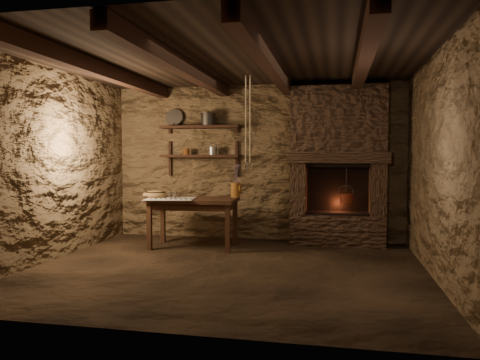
% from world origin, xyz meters
% --- Properties ---
extents(floor, '(4.50, 4.50, 0.00)m').
position_xyz_m(floor, '(0.00, 0.00, 0.00)').
color(floor, black).
rests_on(floor, ground).
extents(back_wall, '(4.50, 0.04, 2.40)m').
position_xyz_m(back_wall, '(0.00, 2.00, 1.20)').
color(back_wall, '#4D3924').
rests_on(back_wall, floor).
extents(front_wall, '(4.50, 0.04, 2.40)m').
position_xyz_m(front_wall, '(0.00, -2.00, 1.20)').
color(front_wall, '#4D3924').
rests_on(front_wall, floor).
extents(left_wall, '(0.04, 4.00, 2.40)m').
position_xyz_m(left_wall, '(-2.25, 0.00, 1.20)').
color(left_wall, '#4D3924').
rests_on(left_wall, floor).
extents(right_wall, '(0.04, 4.00, 2.40)m').
position_xyz_m(right_wall, '(2.25, 0.00, 1.20)').
color(right_wall, '#4D3924').
rests_on(right_wall, floor).
extents(ceiling, '(4.50, 4.00, 0.04)m').
position_xyz_m(ceiling, '(0.00, 0.00, 2.40)').
color(ceiling, black).
rests_on(ceiling, back_wall).
extents(beam_far_left, '(0.14, 3.95, 0.16)m').
position_xyz_m(beam_far_left, '(-1.50, 0.00, 2.31)').
color(beam_far_left, black).
rests_on(beam_far_left, ceiling).
extents(beam_mid_left, '(0.14, 3.95, 0.16)m').
position_xyz_m(beam_mid_left, '(-0.50, 0.00, 2.31)').
color(beam_mid_left, black).
rests_on(beam_mid_left, ceiling).
extents(beam_mid_right, '(0.14, 3.95, 0.16)m').
position_xyz_m(beam_mid_right, '(0.50, 0.00, 2.31)').
color(beam_mid_right, black).
rests_on(beam_mid_right, ceiling).
extents(beam_far_right, '(0.14, 3.95, 0.16)m').
position_xyz_m(beam_far_right, '(1.50, 0.00, 2.31)').
color(beam_far_right, black).
rests_on(beam_far_right, ceiling).
extents(shelf_lower, '(1.25, 0.30, 0.04)m').
position_xyz_m(shelf_lower, '(-0.85, 1.84, 1.30)').
color(shelf_lower, black).
rests_on(shelf_lower, back_wall).
extents(shelf_upper, '(1.25, 0.30, 0.04)m').
position_xyz_m(shelf_upper, '(-0.85, 1.84, 1.75)').
color(shelf_upper, black).
rests_on(shelf_upper, back_wall).
extents(hearth, '(1.43, 0.51, 2.30)m').
position_xyz_m(hearth, '(1.25, 1.77, 1.23)').
color(hearth, '#37251B').
rests_on(hearth, floor).
extents(work_table, '(1.25, 0.75, 0.70)m').
position_xyz_m(work_table, '(-0.76, 1.15, 0.38)').
color(work_table, black).
rests_on(work_table, floor).
extents(linen_cloth, '(0.74, 0.64, 0.01)m').
position_xyz_m(linen_cloth, '(-1.04, 0.97, 0.70)').
color(linen_cloth, silver).
rests_on(linen_cloth, work_table).
extents(pewter_cutlery_row, '(0.59, 0.30, 0.01)m').
position_xyz_m(pewter_cutlery_row, '(-1.04, 0.95, 0.71)').
color(pewter_cutlery_row, gray).
rests_on(pewter_cutlery_row, linen_cloth).
extents(drinking_glasses, '(0.21, 0.06, 0.09)m').
position_xyz_m(drinking_glasses, '(-1.02, 1.10, 0.75)').
color(drinking_glasses, white).
rests_on(drinking_glasses, linen_cloth).
extents(stoneware_jug, '(0.17, 0.17, 0.48)m').
position_xyz_m(stoneware_jug, '(-0.20, 1.44, 0.91)').
color(stoneware_jug, '#8F551B').
rests_on(stoneware_jug, work_table).
extents(wooden_bowl, '(0.44, 0.44, 0.12)m').
position_xyz_m(wooden_bowl, '(-1.34, 1.15, 0.74)').
color(wooden_bowl, olive).
rests_on(wooden_bowl, work_table).
extents(iron_stockpot, '(0.30, 0.30, 0.17)m').
position_xyz_m(iron_stockpot, '(-0.72, 1.84, 1.86)').
color(iron_stockpot, '#282624').
rests_on(iron_stockpot, shelf_upper).
extents(tin_pan, '(0.29, 0.14, 0.28)m').
position_xyz_m(tin_pan, '(-1.31, 1.94, 1.91)').
color(tin_pan, '#A5A5A0').
rests_on(tin_pan, shelf_upper).
extents(small_kettle, '(0.19, 0.15, 0.19)m').
position_xyz_m(small_kettle, '(-0.65, 1.84, 1.38)').
color(small_kettle, '#A5A5A0').
rests_on(small_kettle, shelf_lower).
extents(rusty_tin, '(0.11, 0.11, 0.10)m').
position_xyz_m(rusty_tin, '(-1.08, 1.84, 1.37)').
color(rusty_tin, '#633213').
rests_on(rusty_tin, shelf_lower).
extents(red_pot, '(0.23, 0.23, 0.54)m').
position_xyz_m(red_pot, '(1.37, 1.72, 0.70)').
color(red_pot, maroon).
rests_on(red_pot, hearth).
extents(hanging_ropes, '(0.08, 0.08, 1.20)m').
position_xyz_m(hanging_ropes, '(0.05, 1.05, 1.80)').
color(hanging_ropes, beige).
rests_on(hanging_ropes, ceiling).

